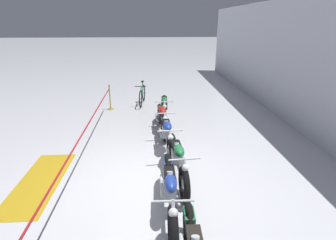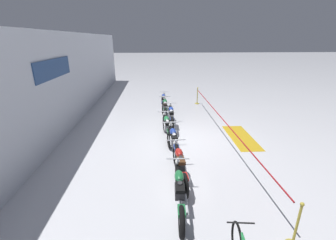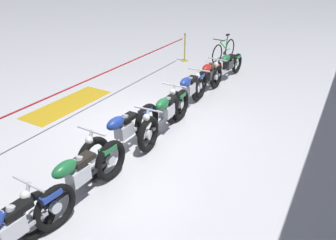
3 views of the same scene
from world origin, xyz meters
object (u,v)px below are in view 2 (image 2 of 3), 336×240
motorcycle_red_1 (180,165)px  stanchion_mid_left (197,98)px  motorcycle_green_5 (165,108)px  stanchion_far_left (233,135)px  motorcycle_blue_6 (164,102)px  floor_banner (241,137)px  motorcycle_blue_4 (171,117)px  motorcycle_green_0 (179,191)px  motorcycle_blue_2 (174,142)px  motorcycle_green_3 (167,128)px

motorcycle_red_1 → stanchion_mid_left: size_ratio=2.18×
motorcycle_green_5 → stanchion_far_left: (-4.20, -2.16, 0.27)m
stanchion_far_left → stanchion_mid_left: bearing=0.0°
motorcycle_blue_6 → floor_banner: motorcycle_blue_6 is taller
motorcycle_red_1 → motorcycle_blue_6: motorcycle_blue_6 is taller
motorcycle_blue_4 → motorcycle_green_0: bearing=177.9°
motorcycle_blue_6 → motorcycle_blue_2: bearing=-178.7°
stanchion_far_left → stanchion_mid_left: (6.64, 0.00, -0.38)m
motorcycle_green_5 → motorcycle_green_0: bearing=-179.9°
motorcycle_blue_2 → motorcycle_green_3: bearing=6.1°
motorcycle_blue_4 → motorcycle_blue_6: size_ratio=1.13×
motorcycle_blue_4 → stanchion_mid_left: 4.40m
motorcycle_blue_2 → motorcycle_green_3: size_ratio=1.02×
stanchion_mid_left → motorcycle_green_5: bearing=138.5°
motorcycle_blue_4 → motorcycle_blue_6: bearing=4.9°
motorcycle_blue_2 → floor_banner: 3.28m
motorcycle_green_0 → motorcycle_red_1: (1.19, -0.14, 0.00)m
motorcycle_red_1 → floor_banner: 4.03m
stanchion_mid_left → motorcycle_red_1: bearing=166.0°
motorcycle_green_0 → stanchion_mid_left: size_ratio=2.21×
motorcycle_green_3 → motorcycle_blue_4: (1.24, -0.26, 0.02)m
motorcycle_red_1 → motorcycle_green_0: bearing=173.2°
motorcycle_green_5 → floor_banner: 4.18m
motorcycle_red_1 → motorcycle_green_3: size_ratio=0.97×
stanchion_mid_left → stanchion_far_left: bearing=180.0°
motorcycle_green_0 → motorcycle_blue_4: motorcycle_blue_4 is taller
motorcycle_red_1 → stanchion_far_left: bearing=-55.6°
motorcycle_blue_6 → floor_banner: 5.13m
motorcycle_blue_2 → motorcycle_green_5: (4.13, 0.10, -0.02)m
motorcycle_blue_2 → stanchion_mid_left: (6.57, -2.06, -0.13)m
motorcycle_green_0 → motorcycle_blue_6: bearing=0.3°
motorcycle_blue_6 → floor_banner: size_ratio=0.85×
motorcycle_green_0 → motorcycle_blue_6: motorcycle_blue_6 is taller
motorcycle_green_3 → stanchion_mid_left: 5.63m
motorcycle_blue_2 → stanchion_far_left: stanchion_far_left is taller
motorcycle_green_0 → motorcycle_green_5: motorcycle_green_5 is taller
motorcycle_blue_2 → stanchion_far_left: (-0.07, -2.06, 0.25)m
floor_banner → motorcycle_red_1: bearing=134.3°
motorcycle_blue_2 → motorcycle_blue_6: (5.39, 0.12, -0.01)m
stanchion_far_left → motorcycle_green_0: bearing=140.0°
motorcycle_blue_6 → stanchion_far_left: (-5.46, -2.18, 0.26)m
stanchion_far_left → motorcycle_blue_6: bearing=21.8°
motorcycle_red_1 → stanchion_far_left: size_ratio=0.22×
motorcycle_red_1 → motorcycle_blue_6: 6.84m
motorcycle_blue_4 → stanchion_far_left: stanchion_far_left is taller
floor_banner → motorcycle_blue_6: bearing=37.8°
motorcycle_green_5 → floor_banner: (-2.82, -3.06, -0.47)m
motorcycle_red_1 → motorcycle_blue_4: (4.07, -0.05, 0.03)m
floor_banner → stanchion_mid_left: bearing=10.4°
motorcycle_blue_2 → motorcycle_green_5: motorcycle_blue_2 is taller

